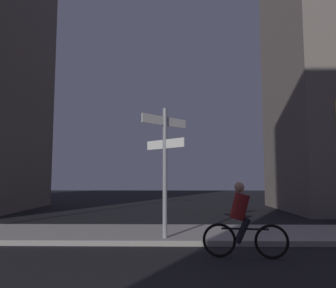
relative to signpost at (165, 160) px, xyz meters
name	(u,v)px	position (x,y,z in m)	size (l,w,h in m)	color
sidewalk_kerb	(127,234)	(-1.14, 1.04, -2.11)	(40.00, 2.84, 0.14)	#9E9991
signpost	(165,160)	(0.00, 0.00, 0.00)	(1.16, 1.16, 3.43)	gray
cyclist	(242,222)	(1.71, -1.52, -1.44)	(1.81, 0.37, 1.61)	black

